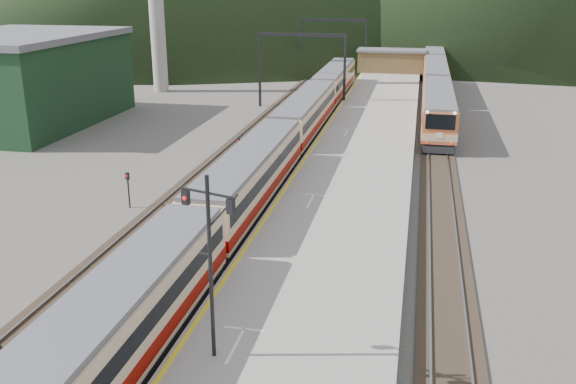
# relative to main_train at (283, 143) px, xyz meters

# --- Properties ---
(track_main) EXTENTS (2.60, 200.00, 0.23)m
(track_main) POSITION_rel_main_train_xyz_m (0.00, 7.94, -1.84)
(track_main) COLOR black
(track_main) RESTS_ON ground
(track_far) EXTENTS (2.60, 200.00, 0.23)m
(track_far) POSITION_rel_main_train_xyz_m (-5.00, 7.94, -1.84)
(track_far) COLOR black
(track_far) RESTS_ON ground
(track_second) EXTENTS (2.60, 200.00, 0.23)m
(track_second) POSITION_rel_main_train_xyz_m (11.50, 7.94, -1.84)
(track_second) COLOR black
(track_second) RESTS_ON ground
(platform) EXTENTS (8.00, 100.00, 1.00)m
(platform) POSITION_rel_main_train_xyz_m (5.60, 5.94, -1.41)
(platform) COLOR gray
(platform) RESTS_ON ground
(gantry_near) EXTENTS (9.55, 0.25, 8.00)m
(gantry_near) POSITION_rel_main_train_xyz_m (-2.85, 22.94, 3.68)
(gantry_near) COLOR black
(gantry_near) RESTS_ON ground
(gantry_far) EXTENTS (9.55, 0.25, 8.00)m
(gantry_far) POSITION_rel_main_train_xyz_m (-2.85, 47.94, 3.68)
(gantry_far) COLOR black
(gantry_far) RESTS_ON ground
(warehouse) EXTENTS (14.50, 20.50, 8.60)m
(warehouse) POSITION_rel_main_train_xyz_m (-28.00, 9.94, 2.41)
(warehouse) COLOR black
(warehouse) RESTS_ON ground
(station_shed) EXTENTS (9.40, 4.40, 3.10)m
(station_shed) POSITION_rel_main_train_xyz_m (5.60, 45.94, 0.66)
(station_shed) COLOR brown
(station_shed) RESTS_ON platform
(main_train) EXTENTS (2.75, 75.47, 3.36)m
(main_train) POSITION_rel_main_train_xyz_m (0.00, 0.00, 0.00)
(main_train) COLOR #D5B084
(main_train) RESTS_ON track_main
(second_train) EXTENTS (2.82, 57.81, 3.44)m
(second_train) POSITION_rel_main_train_xyz_m (11.50, 34.29, 0.04)
(second_train) COLOR #D66637
(second_train) RESTS_ON track_second
(signal_mast) EXTENTS (2.11, 0.81, 6.65)m
(signal_mast) POSITION_rel_main_train_xyz_m (3.24, -26.79, 3.16)
(signal_mast) COLOR black
(signal_mast) RESTS_ON platform
(short_signal_a) EXTENTS (0.25, 0.20, 2.27)m
(short_signal_a) POSITION_rel_main_train_xyz_m (-2.33, -22.69, -0.44)
(short_signal_a) COLOR black
(short_signal_a) RESTS_ON ground
(short_signal_b) EXTENTS (0.24, 0.19, 2.27)m
(short_signal_b) POSITION_rel_main_train_xyz_m (-3.19, -0.87, -0.44)
(short_signal_b) COLOR black
(short_signal_b) RESTS_ON ground
(short_signal_c) EXTENTS (0.26, 0.23, 2.27)m
(short_signal_c) POSITION_rel_main_train_xyz_m (-7.49, -10.66, -0.44)
(short_signal_c) COLOR black
(short_signal_c) RESTS_ON ground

